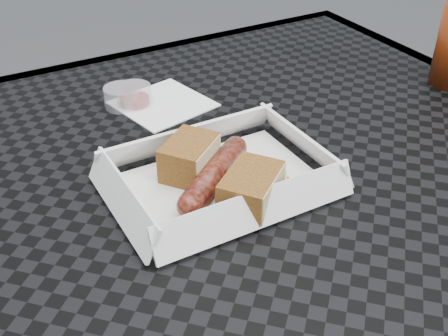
% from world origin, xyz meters
% --- Properties ---
extents(patio_table, '(0.80, 0.80, 0.74)m').
position_xyz_m(patio_table, '(0.00, 0.00, 0.67)').
color(patio_table, black).
rests_on(patio_table, ground).
extents(food_tray, '(0.22, 0.15, 0.00)m').
position_xyz_m(food_tray, '(-0.10, -0.03, 0.75)').
color(food_tray, white).
rests_on(food_tray, patio_table).
extents(bratwurst, '(0.13, 0.10, 0.03)m').
position_xyz_m(bratwurst, '(-0.10, -0.03, 0.76)').
color(bratwurst, maroon).
rests_on(bratwurst, food_tray).
extents(bread_near, '(0.08, 0.08, 0.04)m').
position_xyz_m(bread_near, '(-0.12, 0.00, 0.77)').
color(bread_near, brown).
rests_on(bread_near, food_tray).
extents(bread_far, '(0.09, 0.09, 0.04)m').
position_xyz_m(bread_far, '(-0.09, -0.08, 0.77)').
color(bread_far, brown).
rests_on(bread_far, food_tray).
extents(veg_garnish, '(0.03, 0.03, 0.00)m').
position_xyz_m(veg_garnish, '(-0.04, -0.08, 0.75)').
color(veg_garnish, '#E63D0A').
rests_on(veg_garnish, food_tray).
extents(napkin, '(0.14, 0.14, 0.00)m').
position_xyz_m(napkin, '(-0.07, 0.18, 0.75)').
color(napkin, white).
rests_on(napkin, patio_table).
extents(condiment_cup_sauce, '(0.05, 0.05, 0.03)m').
position_xyz_m(condiment_cup_sauce, '(-0.11, 0.20, 0.76)').
color(condiment_cup_sauce, maroon).
rests_on(condiment_cup_sauce, patio_table).
extents(condiment_cup_empty, '(0.05, 0.05, 0.03)m').
position_xyz_m(condiment_cup_empty, '(-0.12, 0.21, 0.76)').
color(condiment_cup_empty, silver).
rests_on(condiment_cup_empty, patio_table).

